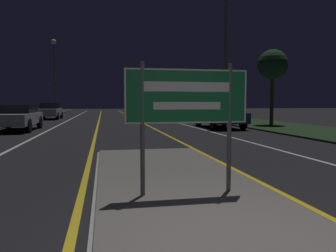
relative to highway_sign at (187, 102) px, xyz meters
The scene contains 18 objects.
median_island 1.46m from the highway_sign, 90.00° to the left, with size 2.88×9.90×0.10m.
verge_right 20.44m from the highway_sign, 62.23° to the left, with size 5.00×100.00×0.08m.
centre_line_yellow_left 23.15m from the highway_sign, 94.04° to the left, with size 0.12×70.00×0.01m.
centre_line_yellow_right 23.15m from the highway_sign, 85.96° to the left, with size 0.12×70.00×0.01m.
lane_line_white_left 23.47m from the highway_sign, 100.33° to the left, with size 0.12×70.00×0.01m.
lane_line_white_right 23.47m from the highway_sign, 79.67° to the left, with size 0.12×70.00×0.01m.
edge_line_white_left 24.19m from the highway_sign, 107.35° to the left, with size 0.10×70.00×0.01m.
edge_line_white_right 24.19m from the highway_sign, 72.65° to the left, with size 0.10×70.00×0.01m.
highway_sign is the anchor object (origin of this frame).
streetlight_left_far 34.16m from the highway_sign, 101.03° to the left, with size 0.56×0.56×8.45m.
streetlight_right_near 16.27m from the highway_sign, 66.86° to the left, with size 0.51×0.51×9.38m.
car_receding_0 14.82m from the highway_sign, 67.86° to the left, with size 1.96×4.82×1.42m.
car_receding_1 24.76m from the highway_sign, 76.26° to the left, with size 1.92×4.73×1.38m.
car_receding_2 36.96m from the highway_sign, 86.02° to the left, with size 1.95×4.69×1.34m.
car_approaching_0 15.22m from the highway_sign, 112.43° to the left, with size 1.94×4.82×1.40m.
car_approaching_1 27.50m from the highway_sign, 102.72° to the left, with size 1.86×4.68×1.49m.
warning_sign 20.40m from the highway_sign, 64.39° to the left, with size 0.60×0.06×2.24m.
roadside_palm_right 17.79m from the highway_sign, 57.19° to the left, with size 1.94×1.94×4.86m.
Camera 1 is at (-1.26, -2.90, 1.50)m, focal length 35.00 mm.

